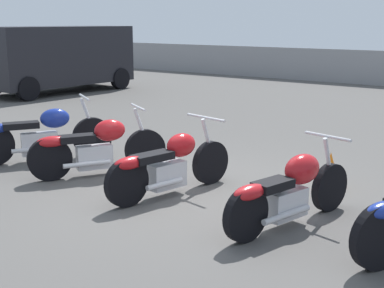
# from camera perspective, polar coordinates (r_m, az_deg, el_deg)

# --- Properties ---
(ground_plane) EXTENTS (60.00, 60.00, 0.00)m
(ground_plane) POSITION_cam_1_polar(r_m,az_deg,el_deg) (7.23, -0.49, -5.17)
(ground_plane) COLOR #514F4C
(motorcycle_slot_0) EXTENTS (1.28, 2.00, 1.04)m
(motorcycle_slot_0) POSITION_cam_1_polar(r_m,az_deg,el_deg) (9.06, -15.80, 0.96)
(motorcycle_slot_0) COLOR black
(motorcycle_slot_0) RESTS_ON ground_plane
(motorcycle_slot_1) EXTENTS (1.15, 1.86, 1.01)m
(motorcycle_slot_1) POSITION_cam_1_polar(r_m,az_deg,el_deg) (8.03, -10.18, -0.35)
(motorcycle_slot_1) COLOR black
(motorcycle_slot_1) RESTS_ON ground_plane
(motorcycle_slot_2) EXTENTS (0.74, 2.04, 0.98)m
(motorcycle_slot_2) POSITION_cam_1_polar(r_m,az_deg,el_deg) (7.02, -2.50, -2.22)
(motorcycle_slot_2) COLOR black
(motorcycle_slot_2) RESTS_ON ground_plane
(motorcycle_slot_3) EXTENTS (0.74, 2.01, 0.96)m
(motorcycle_slot_3) POSITION_cam_1_polar(r_m,az_deg,el_deg) (6.07, 10.39, -4.87)
(motorcycle_slot_3) COLOR black
(motorcycle_slot_3) RESTS_ON ground_plane
(parked_van) EXTENTS (2.28, 4.88, 2.08)m
(parked_van) POSITION_cam_1_polar(r_m,az_deg,el_deg) (17.86, -14.13, 9.11)
(parked_van) COLOR black
(parked_van) RESTS_ON ground_plane
(traffic_cone_far) EXTENTS (0.32, 0.32, 0.51)m
(traffic_cone_far) POSITION_cam_1_polar(r_m,az_deg,el_deg) (7.56, 14.51, -2.75)
(traffic_cone_far) COLOR orange
(traffic_cone_far) RESTS_ON ground_plane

